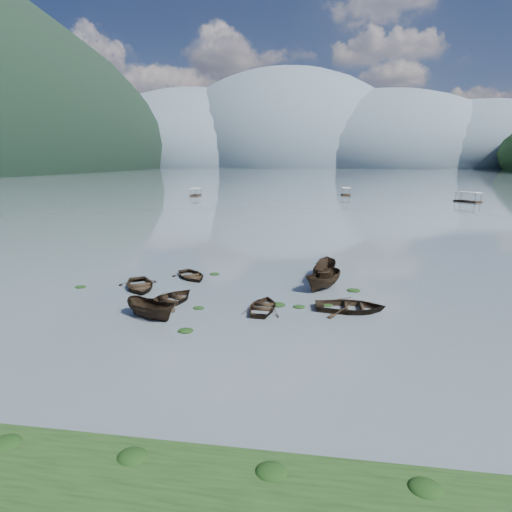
# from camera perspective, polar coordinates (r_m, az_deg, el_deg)

# --- Properties ---
(ground_plane) EXTENTS (2400.00, 2400.00, 0.00)m
(ground_plane) POSITION_cam_1_polar(r_m,az_deg,el_deg) (26.20, -3.82, -10.28)
(ground_plane) COLOR #4D5860
(near_shore) EXTENTS (60.00, 6.00, 0.50)m
(near_shore) POSITION_cam_1_polar(r_m,az_deg,el_deg) (15.01, -16.93, -31.56)
(near_shore) COLOR black
(near_shore) RESTS_ON ground
(haze_mtn_a) EXTENTS (520.00, 520.00, 280.00)m
(haze_mtn_a) POSITION_cam_1_polar(r_m,az_deg,el_deg) (960.83, -7.97, 12.53)
(haze_mtn_a) COLOR #475666
(haze_mtn_a) RESTS_ON ground
(haze_mtn_b) EXTENTS (520.00, 520.00, 340.00)m
(haze_mtn_b) POSITION_cam_1_polar(r_m,az_deg,el_deg) (925.82, 4.30, 12.59)
(haze_mtn_b) COLOR #475666
(haze_mtn_b) RESTS_ON ground
(haze_mtn_c) EXTENTS (520.00, 520.00, 260.00)m
(haze_mtn_c) POSITION_cam_1_polar(r_m,az_deg,el_deg) (933.32, 16.93, 12.08)
(haze_mtn_c) COLOR #475666
(haze_mtn_c) RESTS_ON ground
(haze_mtn_d) EXTENTS (520.00, 520.00, 220.00)m
(haze_mtn_d) POSITION_cam_1_polar(r_m,az_deg,el_deg) (975.73, 27.63, 11.19)
(haze_mtn_d) COLOR #475666
(haze_mtn_d) RESTS_ON ground
(rowboat_0) EXTENTS (5.23, 5.71, 0.97)m
(rowboat_0) POSITION_cam_1_polar(r_m,az_deg,el_deg) (35.35, -16.27, -4.48)
(rowboat_0) COLOR black
(rowboat_0) RESTS_ON ground
(rowboat_1) EXTENTS (4.88, 5.60, 0.97)m
(rowboat_1) POSITION_cam_1_polar(r_m,az_deg,el_deg) (31.34, -12.02, -6.52)
(rowboat_1) COLOR black
(rowboat_1) RESTS_ON ground
(rowboat_2) EXTENTS (4.45, 3.15, 1.61)m
(rowboat_2) POSITION_cam_1_polar(r_m,az_deg,el_deg) (28.66, -14.70, -8.58)
(rowboat_2) COLOR black
(rowboat_2) RESTS_ON ground
(rowboat_3) EXTENTS (3.13, 4.20, 0.83)m
(rowboat_3) POSITION_cam_1_polar(r_m,az_deg,el_deg) (29.30, 1.07, -7.63)
(rowboat_3) COLOR black
(rowboat_3) RESTS_ON ground
(rowboat_4) EXTENTS (5.14, 3.75, 1.04)m
(rowboat_4) POSITION_cam_1_polar(r_m,az_deg,el_deg) (29.84, 13.31, -7.61)
(rowboat_4) COLOR black
(rowboat_4) RESTS_ON ground
(rowboat_5) EXTENTS (3.92, 4.81, 1.78)m
(rowboat_5) POSITION_cam_1_polar(r_m,az_deg,el_deg) (34.33, 9.58, -4.65)
(rowboat_5) COLOR black
(rowboat_5) RESTS_ON ground
(rowboat_6) EXTENTS (4.92, 5.09, 0.86)m
(rowboat_6) POSITION_cam_1_polar(r_m,az_deg,el_deg) (37.43, -9.20, -3.12)
(rowboat_6) COLOR black
(rowboat_6) RESTS_ON ground
(rowboat_8) EXTENTS (2.70, 5.16, 1.89)m
(rowboat_8) POSITION_cam_1_polar(r_m,az_deg,el_deg) (36.88, 9.62, -3.39)
(rowboat_8) COLOR black
(rowboat_8) RESTS_ON ground
(weed_clump_0) EXTENTS (1.00, 0.82, 0.22)m
(weed_clump_0) POSITION_cam_1_polar(r_m,az_deg,el_deg) (26.10, -10.02, -10.55)
(weed_clump_0) COLOR black
(weed_clump_0) RESTS_ON ground
(weed_clump_1) EXTENTS (0.87, 0.70, 0.19)m
(weed_clump_1) POSITION_cam_1_polar(r_m,az_deg,el_deg) (29.78, -8.19, -7.42)
(weed_clump_1) COLOR black
(weed_clump_1) RESTS_ON ground
(weed_clump_2) EXTENTS (1.15, 0.92, 0.25)m
(weed_clump_2) POSITION_cam_1_polar(r_m,az_deg,el_deg) (30.11, 3.13, -7.07)
(weed_clump_2) COLOR black
(weed_clump_2) RESTS_ON ground
(weed_clump_3) EXTENTS (0.92, 0.77, 0.20)m
(weed_clump_3) POSITION_cam_1_polar(r_m,az_deg,el_deg) (29.88, 6.19, -7.29)
(weed_clump_3) COLOR black
(weed_clump_3) RESTS_ON ground
(weed_clump_4) EXTENTS (1.01, 0.80, 0.21)m
(weed_clump_4) POSITION_cam_1_polar(r_m,az_deg,el_deg) (30.56, 10.02, -6.95)
(weed_clump_4) COLOR black
(weed_clump_4) RESTS_ON ground
(weed_clump_5) EXTENTS (0.97, 0.78, 0.21)m
(weed_clump_5) POSITION_cam_1_polar(r_m,az_deg,el_deg) (37.39, -23.79, -4.13)
(weed_clump_5) COLOR black
(weed_clump_5) RESTS_ON ground
(weed_clump_6) EXTENTS (0.98, 0.82, 0.20)m
(weed_clump_6) POSITION_cam_1_polar(r_m,az_deg,el_deg) (38.31, -5.94, -2.64)
(weed_clump_6) COLOR black
(weed_clump_6) RESTS_ON ground
(weed_clump_7) EXTENTS (1.11, 0.89, 0.24)m
(weed_clump_7) POSITION_cam_1_polar(r_m,az_deg,el_deg) (34.29, 13.77, -4.87)
(weed_clump_7) COLOR black
(weed_clump_7) RESTS_ON ground
(pontoon_left) EXTENTS (2.84, 6.18, 2.32)m
(pontoon_left) POSITION_cam_1_polar(r_m,az_deg,el_deg) (129.14, -8.60, 8.49)
(pontoon_left) COLOR black
(pontoon_left) RESTS_ON ground
(pontoon_centre) EXTENTS (2.68, 6.27, 2.39)m
(pontoon_centre) POSITION_cam_1_polar(r_m,az_deg,el_deg) (132.71, 12.70, 8.44)
(pontoon_centre) COLOR black
(pontoon_centre) RESTS_ON ground
(pontoon_right) EXTENTS (6.10, 7.03, 2.55)m
(pontoon_right) POSITION_cam_1_polar(r_m,az_deg,el_deg) (121.90, 27.97, 6.82)
(pontoon_right) COLOR black
(pontoon_right) RESTS_ON ground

